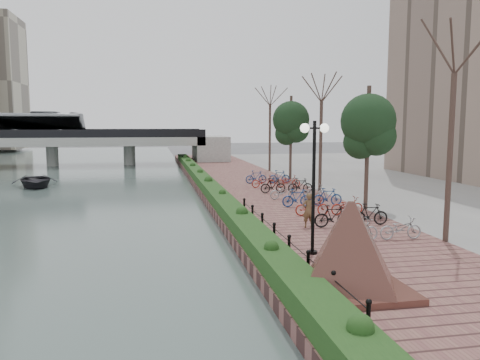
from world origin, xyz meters
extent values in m
plane|color=#59595B|center=(0.00, 0.00, 0.00)|extent=(220.00, 220.00, 0.00)
cube|color=brown|center=(4.00, 17.50, 0.25)|extent=(8.00, 75.00, 0.50)
cube|color=gray|center=(20.00, 17.50, 0.25)|extent=(24.00, 75.00, 0.50)
cube|color=#193D16|center=(0.60, 20.00, 0.80)|extent=(1.10, 56.00, 0.60)
cylinder|color=black|center=(1.40, -5.00, 0.85)|extent=(0.10, 0.10, 0.70)
cylinder|color=black|center=(1.40, -3.00, 0.85)|extent=(0.10, 0.10, 0.70)
cylinder|color=black|center=(1.40, -1.00, 0.85)|extent=(0.10, 0.10, 0.70)
cylinder|color=black|center=(1.40, 1.00, 0.85)|extent=(0.10, 0.10, 0.70)
cylinder|color=black|center=(1.40, 3.00, 0.85)|extent=(0.10, 0.10, 0.70)
cylinder|color=black|center=(1.40, 5.00, 0.85)|extent=(0.10, 0.10, 0.70)
cylinder|color=black|center=(1.40, 7.00, 0.85)|extent=(0.10, 0.10, 0.70)
cylinder|color=black|center=(1.40, 9.00, 0.85)|extent=(0.10, 0.10, 0.70)
cube|color=#4C2820|center=(2.12, -2.35, 0.59)|extent=(2.97, 2.97, 0.17)
pyramid|color=#4C2820|center=(2.12, -2.35, 1.81)|extent=(4.28, 4.28, 2.27)
cylinder|color=black|center=(2.33, 1.26, 2.82)|extent=(0.12, 0.12, 4.63)
cylinder|color=black|center=(2.33, 1.26, 4.88)|extent=(0.70, 0.06, 0.06)
sphere|color=white|center=(1.98, 1.26, 4.88)|extent=(0.32, 0.32, 0.32)
sphere|color=white|center=(2.68, 1.26, 4.88)|extent=(0.32, 0.32, 0.32)
imported|color=brown|center=(3.55, 5.31, 1.26)|extent=(0.56, 0.37, 1.52)
imported|color=#9C9DA0|center=(4.60, 2.49, 0.95)|extent=(0.60, 1.71, 0.90)
imported|color=black|center=(4.60, 5.09, 1.00)|extent=(0.47, 1.66, 1.00)
imported|color=maroon|center=(4.60, 7.69, 0.95)|extent=(0.60, 1.71, 0.90)
imported|color=navy|center=(4.60, 10.29, 1.00)|extent=(0.47, 1.66, 1.00)
imported|color=#9C9DA0|center=(4.60, 12.89, 0.95)|extent=(0.60, 1.71, 0.90)
imported|color=black|center=(4.60, 15.49, 1.00)|extent=(0.47, 1.66, 1.00)
imported|color=maroon|center=(4.60, 18.09, 0.95)|extent=(0.60, 1.72, 0.90)
imported|color=navy|center=(4.60, 20.69, 1.00)|extent=(0.47, 1.66, 1.00)
imported|color=#9C9DA0|center=(6.40, 2.49, 0.95)|extent=(0.60, 1.71, 0.90)
imported|color=black|center=(6.40, 5.09, 1.00)|extent=(0.47, 1.66, 1.00)
imported|color=maroon|center=(6.40, 7.69, 0.95)|extent=(0.60, 1.71, 0.90)
imported|color=navy|center=(6.40, 10.29, 1.00)|extent=(0.47, 1.66, 1.00)
imported|color=#9C9DA0|center=(6.40, 12.89, 0.95)|extent=(0.60, 1.71, 0.90)
imported|color=black|center=(6.40, 15.49, 1.00)|extent=(0.47, 1.66, 1.00)
imported|color=maroon|center=(6.40, 18.09, 0.95)|extent=(0.60, 1.72, 0.90)
imported|color=navy|center=(6.40, 20.69, 1.00)|extent=(0.47, 1.66, 1.00)
cube|color=gray|center=(-15.00, 45.00, 3.00)|extent=(36.00, 8.00, 1.00)
cube|color=black|center=(-15.00, 41.10, 3.95)|extent=(36.00, 0.15, 0.90)
cube|color=black|center=(-15.00, 48.90, 3.95)|extent=(36.00, 0.15, 0.90)
cylinder|color=gray|center=(-15.00, 45.00, 1.25)|extent=(1.40, 1.40, 2.50)
cylinder|color=gray|center=(-6.00, 45.00, 1.25)|extent=(1.40, 1.40, 2.50)
imported|color=silver|center=(-16.57, 45.00, 5.00)|extent=(2.52, 10.77, 3.00)
imported|color=black|center=(-12.44, 25.42, 0.53)|extent=(4.64, 5.63, 1.01)
camera|label=1|loc=(-3.08, -13.98, 5.01)|focal=35.00mm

